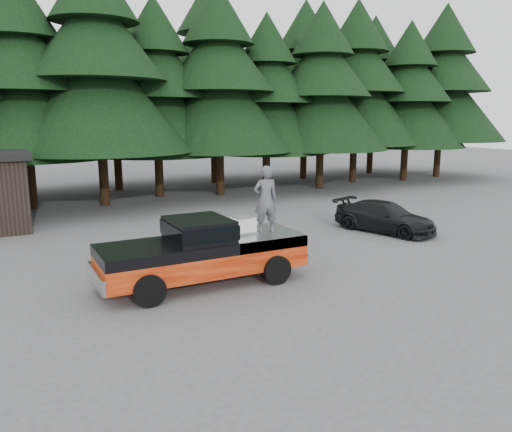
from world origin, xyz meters
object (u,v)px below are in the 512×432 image
air_compressor (243,226)px  man_on_bed (266,200)px  parked_car (385,217)px  pickup_truck (203,261)px

air_compressor → man_on_bed: 1.03m
air_compressor → parked_car: size_ratio=0.15×
man_on_bed → parked_car: 7.93m
man_on_bed → pickup_truck: bearing=3.0°
pickup_truck → parked_car: bearing=16.0°
pickup_truck → man_on_bed: size_ratio=3.01×
pickup_truck → air_compressor: size_ratio=9.28×
parked_car → man_on_bed: bearing=-176.5°
parked_car → air_compressor: bearing=-179.6°
man_on_bed → parked_car: size_ratio=0.46×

